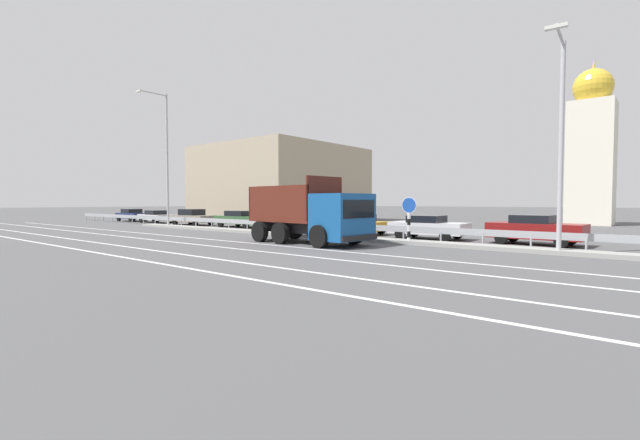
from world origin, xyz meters
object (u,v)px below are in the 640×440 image
median_road_sign (409,219)px  church_tower (591,149)px  street_lamp_0 (165,154)px  parked_car_2 (192,217)px  parked_car_0 (132,215)px  dump_truck (320,219)px  parked_car_1 (156,216)px  parked_car_6 (428,227)px  parked_car_5 (356,224)px  parked_car_4 (290,219)px  parked_car_7 (535,229)px  street_lamp_1 (561,135)px  parked_car_3 (241,219)px

median_road_sign → church_tower: bearing=80.5°
street_lamp_0 → parked_car_2: street_lamp_0 is taller
parked_car_0 → parked_car_2: (11.38, -0.27, 0.03)m
dump_truck → parked_car_1: dump_truck is taller
dump_truck → parked_car_6: size_ratio=1.63×
median_road_sign → parked_car_6: size_ratio=0.55×
parked_car_0 → parked_car_1: (5.23, -0.26, -0.03)m
parked_car_6 → parked_car_0: bearing=-93.1°
street_lamp_0 → parked_car_2: (-0.91, 3.10, -5.23)m
parked_car_2 → parked_car_5: (17.17, 0.55, -0.05)m
street_lamp_0 → parked_car_6: (21.51, 3.08, -5.25)m
street_lamp_0 → parked_car_4: street_lamp_0 is taller
dump_truck → parked_car_1: bearing=-98.4°
parked_car_1 → parked_car_6: size_ratio=1.05×
parked_car_4 → church_tower: (15.46, 22.80, 5.96)m
parked_car_5 → parked_car_2: bearing=93.2°
street_lamp_0 → church_tower: 37.03m
parked_car_7 → parked_car_6: bearing=-82.3°
parked_car_5 → parked_car_6: parked_car_6 is taller
parked_car_2 → parked_car_5: parked_car_2 is taller
street_lamp_0 → church_tower: size_ratio=0.73×
dump_truck → parked_car_4: bearing=-123.6°
street_lamp_0 → church_tower: (26.28, 26.07, 0.84)m
street_lamp_0 → street_lamp_1: bearing=-0.8°
median_road_sign → parked_car_7: 6.05m
parked_car_3 → parked_car_4: bearing=84.3°
dump_truck → median_road_sign: bearing=138.2°
street_lamp_0 → parked_car_3: street_lamp_0 is taller
street_lamp_1 → church_tower: 26.65m
street_lamp_1 → parked_car_3: 24.19m
median_road_sign → parked_car_6: median_road_sign is taller
parked_car_3 → parked_car_6: bearing=86.3°
parked_car_6 → church_tower: church_tower is taller
parked_car_0 → parked_car_6: parked_car_6 is taller
parked_car_1 → parked_car_7: bearing=-86.1°
street_lamp_1 → parked_car_1: street_lamp_1 is taller
dump_truck → street_lamp_0: size_ratio=0.64×
church_tower → parked_car_0: bearing=-149.5°
street_lamp_0 → parked_car_2: size_ratio=2.33×
street_lamp_0 → parked_car_3: size_ratio=2.22×
parked_car_2 → parked_car_6: 22.42m
church_tower → parked_car_3: bearing=-133.5°
street_lamp_1 → parked_car_2: street_lamp_1 is taller
street_lamp_0 → parked_car_4: 12.41m
median_road_sign → street_lamp_1: (6.61, -0.40, 3.41)m
street_lamp_1 → parked_car_4: bearing=168.3°
parked_car_0 → parked_car_1: parked_car_0 is taller
parked_car_3 → parked_car_6: 16.51m
parked_car_2 → parked_car_1: bearing=-93.8°
parked_car_0 → parked_car_3: (17.30, 0.32, 0.02)m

